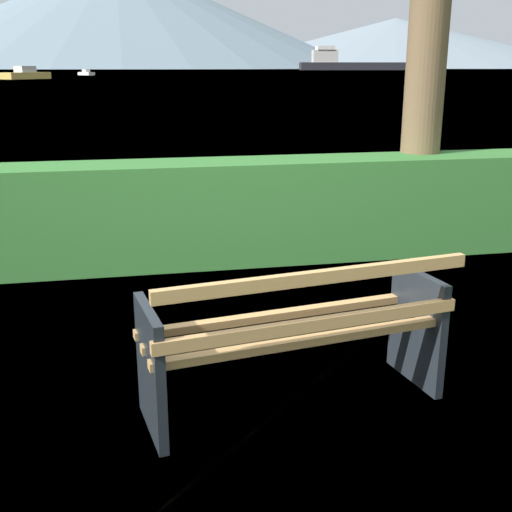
{
  "coord_description": "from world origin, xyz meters",
  "views": [
    {
      "loc": [
        -0.84,
        -3.11,
        1.81
      ],
      "look_at": [
        0.0,
        1.01,
        0.56
      ],
      "focal_mm": 44.8,
      "sensor_mm": 36.0,
      "label": 1
    }
  ],
  "objects": [
    {
      "name": "water_surface",
      "position": [
        0.0,
        307.63,
        0.0
      ],
      "size": [
        620.0,
        620.0,
        0.0
      ],
      "primitive_type": "plane",
      "color": "#7A99A8",
      "rests_on": "ground_plane"
    },
    {
      "name": "fishing_boat_near",
      "position": [
        -7.81,
        136.15,
        0.43
      ],
      "size": [
        3.56,
        4.47,
        1.2
      ],
      "color": "silver",
      "rests_on": "water_surface"
    },
    {
      "name": "hedge_row",
      "position": [
        0.0,
        2.78,
        0.48
      ],
      "size": [
        8.38,
        0.65,
        0.96
      ],
      "primitive_type": "cube",
      "color": "#387A33",
      "rests_on": "ground_plane"
    },
    {
      "name": "ground_plane",
      "position": [
        0.0,
        0.0,
        0.0
      ],
      "size": [
        1400.0,
        1400.0,
        0.0
      ],
      "primitive_type": "plane",
      "color": "#567A38"
    },
    {
      "name": "cargo_ship_large",
      "position": [
        108.03,
        293.97,
        3.01
      ],
      "size": [
        63.98,
        16.52,
        10.77
      ],
      "color": "#232328",
      "rests_on": "water_surface"
    },
    {
      "name": "distant_hills",
      "position": [
        5.88,
        588.21,
        37.58
      ],
      "size": [
        801.6,
        417.15,
        89.38
      ],
      "color": "slate",
      "rests_on": "ground_plane"
    },
    {
      "name": "tender_far",
      "position": [
        -14.43,
        97.71,
        0.65
      ],
      "size": [
        6.74,
        7.18,
        1.83
      ],
      "color": "gold",
      "rests_on": "water_surface"
    },
    {
      "name": "park_bench",
      "position": [
        0.01,
        -0.06,
        0.42
      ],
      "size": [
        1.73,
        0.82,
        0.87
      ],
      "color": "tan",
      "rests_on": "ground_plane"
    }
  ]
}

